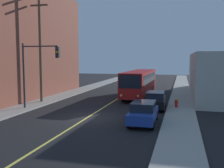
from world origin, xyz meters
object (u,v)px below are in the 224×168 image
at_px(parked_car_black, 155,100).
at_px(traffic_signal_left_corner, 38,63).
at_px(city_bus, 140,82).
at_px(utility_pole_near, 40,42).
at_px(parked_car_blue, 143,112).
at_px(fire_hydrant, 176,103).

relative_size(parked_car_black, traffic_signal_left_corner, 0.74).
relative_size(city_bus, utility_pole_near, 1.05).
height_order(city_bus, traffic_signal_left_corner, traffic_signal_left_corner).
bearing_deg(city_bus, parked_car_black, -70.74).
bearing_deg(utility_pole_near, city_bus, 37.90).
relative_size(city_bus, parked_car_black, 2.74).
height_order(utility_pole_near, traffic_signal_left_corner, utility_pole_near).
relative_size(utility_pole_near, traffic_signal_left_corner, 1.94).
xyz_separation_m(city_bus, parked_car_blue, (2.45, -13.87, -0.98)).
xyz_separation_m(parked_car_blue, traffic_signal_left_corner, (-10.06, 2.80, 3.46)).
distance_m(parked_car_black, traffic_signal_left_corner, 11.38).
bearing_deg(utility_pole_near, parked_car_blue, -28.54).
bearing_deg(parked_car_black, traffic_signal_left_corner, -162.32).
bearing_deg(parked_car_blue, parked_car_black, 87.48).
distance_m(utility_pole_near, traffic_signal_left_corner, 4.67).
distance_m(parked_car_blue, fire_hydrant, 7.01).
bearing_deg(parked_car_black, city_bus, 109.26).
distance_m(parked_car_blue, utility_pole_near, 14.71).
height_order(parked_car_blue, fire_hydrant, parked_car_blue).
height_order(parked_car_black, traffic_signal_left_corner, traffic_signal_left_corner).
xyz_separation_m(parked_car_blue, utility_pole_near, (-11.93, 6.49, 5.65)).
relative_size(city_bus, fire_hydrant, 14.51).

